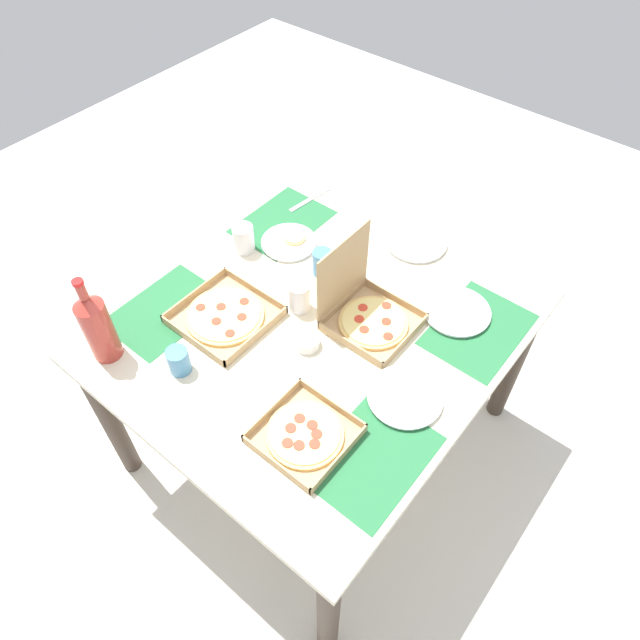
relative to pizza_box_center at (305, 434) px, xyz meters
name	(u,v)px	position (x,y,z in m)	size (l,w,h in m)	color
ground_plane	(320,436)	(0.36, 0.24, -0.77)	(6.00, 6.00, 0.00)	beige
dining_table	(320,340)	(0.36, 0.24, -0.12)	(1.30, 1.15, 0.76)	#3F3328
placemat_near_left	(372,457)	(0.07, -0.18, -0.01)	(0.36, 0.26, 0.00)	#236638
placemat_near_right	(478,330)	(0.65, -0.18, -0.01)	(0.36, 0.26, 0.00)	#236638
placemat_far_left	(166,310)	(0.07, 0.67, -0.01)	(0.36, 0.26, 0.00)	#236638
placemat_far_right	(283,222)	(0.65, 0.67, -0.01)	(0.36, 0.26, 0.00)	#236638
pizza_box_center	(305,434)	(0.00, 0.00, 0.00)	(0.25, 0.25, 0.04)	tan
pizza_box_edge_far	(367,311)	(0.45, 0.12, 0.03)	(0.26, 0.26, 0.30)	tan
pizza_box_corner_right	(225,316)	(0.17, 0.49, 0.00)	(0.29, 0.29, 0.04)	tan
plate_near_right	(416,242)	(0.88, 0.20, 0.00)	(0.23, 0.23, 0.02)	white
plate_near_left	(290,242)	(0.58, 0.56, 0.00)	(0.21, 0.21, 0.03)	white
plate_far_right	(405,397)	(0.28, -0.15, 0.00)	(0.22, 0.22, 0.02)	white
plate_middle	(456,312)	(0.67, -0.09, 0.00)	(0.23, 0.23, 0.02)	white
soda_bottle	(97,326)	(-0.16, 0.67, 0.12)	(0.09, 0.09, 0.32)	#B2382D
cup_clear_right	(244,239)	(0.45, 0.67, 0.04)	(0.08, 0.08, 0.10)	silver
cup_dark	(300,296)	(0.36, 0.33, 0.04)	(0.07, 0.07, 0.11)	silver
cup_spare	(179,361)	(-0.06, 0.45, 0.03)	(0.07, 0.07, 0.09)	teal
cup_clear_left	(322,263)	(0.54, 0.37, 0.04)	(0.07, 0.07, 0.10)	teal
condiment_bowl	(307,342)	(0.25, 0.21, 0.01)	(0.08, 0.08, 0.04)	white
knife_by_far_left	(310,200)	(0.82, 0.67, -0.01)	(0.21, 0.02, 0.01)	#B7B7BC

